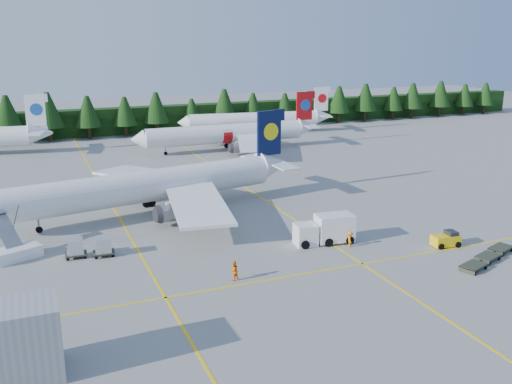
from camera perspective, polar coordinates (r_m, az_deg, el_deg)
name	(u,v)px	position (r m, az deg, el deg)	size (l,w,h in m)	color
ground	(283,252)	(60.38, 2.68, -6.01)	(320.00, 320.00, 0.00)	gray
taxi_stripe_a	(117,214)	(74.89, -13.70, -2.15)	(0.25, 120.00, 0.01)	yellow
taxi_stripe_b	(262,198)	(80.03, 0.56, -0.57)	(0.25, 120.00, 0.01)	yellow
taxi_stripe_cross	(309,273)	(55.42, 5.32, -8.08)	(80.00, 0.25, 0.01)	yellow
treeline_hedge	(134,120)	(136.35, -12.07, 7.04)	(220.00, 4.00, 6.00)	black
terminal_building	(13,343)	(41.74, -23.13, -13.69)	(6.00, 4.00, 5.20)	gray
airliner_navy	(140,188)	(72.88, -11.53, 0.42)	(40.63, 33.14, 11.90)	white
airliner_red	(222,134)	(112.58, -3.39, 5.79)	(37.49, 30.88, 10.91)	white
airliner_far_right	(250,120)	(132.03, -0.65, 7.22)	(35.33, 8.39, 10.32)	white
airstairs	(15,250)	(63.45, -22.97, -5.33)	(5.44, 7.00, 4.13)	white
service_truck	(324,230)	(62.77, 6.84, -3.75)	(6.73, 3.09, 3.14)	white
baggage_tug	(446,239)	(65.04, 18.49, -4.51)	(3.07, 1.86, 1.57)	yellow
dolly_train	(488,256)	(62.49, 22.17, -5.95)	(9.15, 5.11, 0.15)	#2E3325
uld_pair	(89,246)	(61.13, -16.32, -5.25)	(4.95, 2.43, 1.66)	#2E3325
crew_a	(341,231)	(64.38, 8.46, -3.90)	(0.67, 0.44, 1.85)	#F43C05
crew_b	(234,271)	(53.38, -2.23, -7.88)	(0.92, 0.71, 1.89)	orange
crew_c	(350,239)	(62.27, 9.40, -4.69)	(0.71, 0.48, 1.71)	orange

